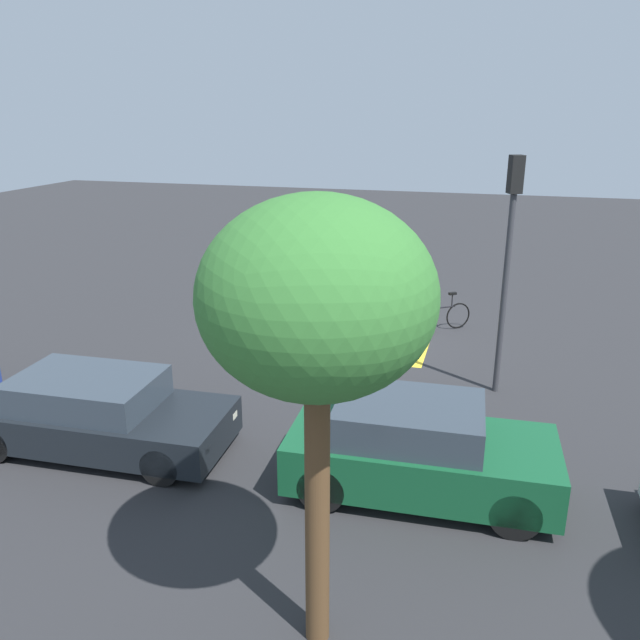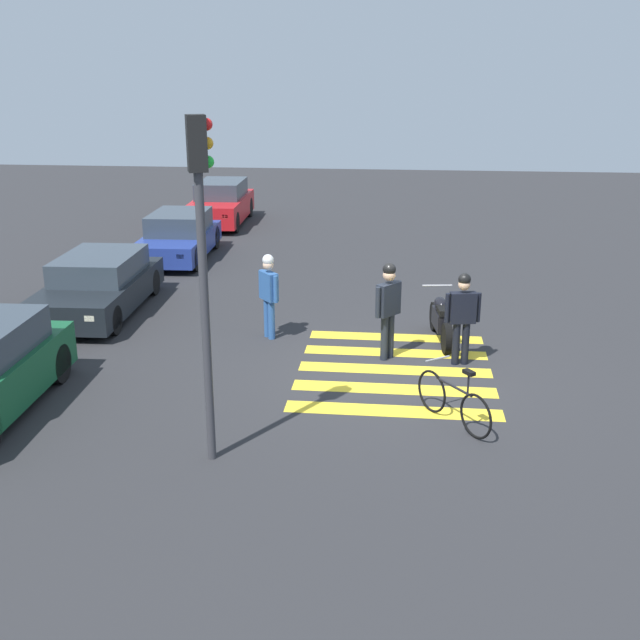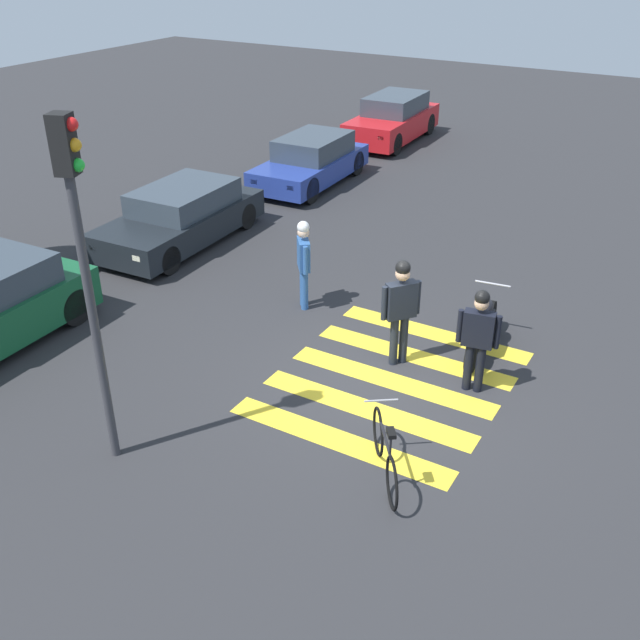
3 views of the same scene
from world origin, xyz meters
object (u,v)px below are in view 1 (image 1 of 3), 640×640
at_px(officer_by_motorcycle, 346,283).
at_px(car_green_compact, 418,450).
at_px(police_motorcycle, 300,303).
at_px(leaning_bicycle, 441,317).
at_px(car_black_suv, 98,414).
at_px(traffic_light_pole, 509,241).
at_px(officer_on_foot, 329,293).
at_px(pedestrian_bystander, 259,323).

bearing_deg(officer_by_motorcycle, car_green_compact, 110.74).
xyz_separation_m(police_motorcycle, car_green_compact, (-4.21, 7.54, 0.26)).
distance_m(leaning_bicycle, car_black_suv, 9.20).
bearing_deg(car_green_compact, officer_by_motorcycle, -69.26).
distance_m(leaning_bicycle, car_green_compact, 7.58).
bearing_deg(police_motorcycle, leaning_bicycle, -179.74).
relative_size(police_motorcycle, officer_by_motorcycle, 1.14).
xyz_separation_m(car_green_compact, traffic_light_pole, (-1.10, -4.10, 2.44)).
distance_m(officer_by_motorcycle, car_green_compact, 8.40).
relative_size(car_black_suv, traffic_light_pole, 0.94).
height_order(leaning_bicycle, traffic_light_pole, traffic_light_pole).
bearing_deg(officer_on_foot, car_black_suv, 70.71).
relative_size(pedestrian_bystander, car_green_compact, 0.44).
distance_m(police_motorcycle, officer_on_foot, 1.67).
height_order(police_motorcycle, pedestrian_bystander, pedestrian_bystander).
bearing_deg(car_green_compact, leaning_bicycle, -87.28).
bearing_deg(police_motorcycle, officer_on_foot, 135.90).
xyz_separation_m(officer_by_motorcycle, car_green_compact, (-2.97, 7.85, -0.31)).
relative_size(leaning_bicycle, car_black_suv, 0.33).
bearing_deg(leaning_bicycle, traffic_light_pole, 112.87).
bearing_deg(leaning_bicycle, car_black_suv, 56.61).
height_order(leaning_bicycle, pedestrian_bystander, pedestrian_bystander).
xyz_separation_m(officer_on_foot, officer_by_motorcycle, (-0.14, -1.37, -0.09)).
xyz_separation_m(pedestrian_bystander, traffic_light_pole, (-5.16, -0.06, 2.13)).
height_order(officer_on_foot, car_black_suv, officer_on_foot).
relative_size(officer_on_foot, officer_by_motorcycle, 1.07).
height_order(car_green_compact, car_black_suv, car_green_compact).
bearing_deg(car_black_suv, officer_by_motorcycle, -107.07).
relative_size(officer_by_motorcycle, car_black_suv, 0.40).
bearing_deg(officer_by_motorcycle, pedestrian_bystander, 74.12).
distance_m(officer_on_foot, car_black_suv, 7.00).
distance_m(leaning_bicycle, traffic_light_pole, 4.66).
height_order(officer_by_motorcycle, car_black_suv, officer_by_motorcycle).
relative_size(leaning_bicycle, traffic_light_pole, 0.31).
bearing_deg(car_green_compact, traffic_light_pole, -105.02).
height_order(officer_by_motorcycle, pedestrian_bystander, officer_by_motorcycle).
bearing_deg(officer_by_motorcycle, officer_on_foot, 84.21).
xyz_separation_m(leaning_bicycle, car_black_suv, (5.06, 7.68, 0.24)).
height_order(pedestrian_bystander, car_black_suv, pedestrian_bystander).
height_order(car_green_compact, traffic_light_pole, traffic_light_pole).
distance_m(car_green_compact, car_black_suv, 5.42).
xyz_separation_m(officer_on_foot, car_black_suv, (2.31, 6.59, -0.48)).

